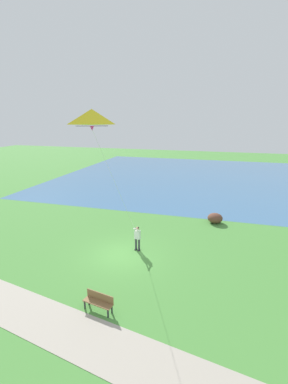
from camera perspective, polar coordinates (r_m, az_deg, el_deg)
name	(u,v)px	position (r m, az deg, el deg)	size (l,w,h in m)	color
ground_plane	(122,255)	(18.68, -4.64, -13.08)	(120.00, 120.00, 0.00)	#4C8E3D
lake_water	(207,177)	(42.64, 13.13, 3.00)	(36.00, 44.00, 0.01)	teal
walkway_path	(105,347)	(12.63, -8.16, -29.53)	(2.40, 32.00, 0.02)	#ADA393
person_kite_flyer	(137,236)	(18.77, -1.42, -9.31)	(0.62, 0.52, 1.83)	#232328
flying_kite	(92,121)	(13.52, -10.81, 14.53)	(4.35, 1.67, 7.49)	yellow
park_bench_near_walkway	(99,301)	(14.00, -9.51, -21.64)	(0.71, 1.56, 0.88)	olive
lakeside_shrub	(215,218)	(24.49, 14.74, -5.33)	(1.25, 1.29, 0.86)	brown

